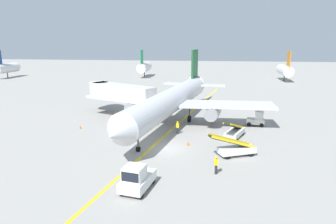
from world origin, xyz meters
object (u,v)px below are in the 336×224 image
at_px(belt_loader_aft_hold, 235,131).
at_px(ground_crew_marshaller, 178,127).
at_px(ground_crew_wing_walker, 216,164).
at_px(safety_cone_wingtip_left, 80,127).
at_px(safety_cone_nose_left, 188,144).
at_px(jet_bridge, 117,92).
at_px(baggage_tug_near_wing, 257,119).
at_px(airliner, 172,100).
at_px(safety_cone_nose_right, 212,122).
at_px(pushback_tug, 137,179).
at_px(belt_loader_forward_hold, 236,148).

relative_size(belt_loader_aft_hold, ground_crew_marshaller, 3.00).
relative_size(ground_crew_wing_walker, safety_cone_wingtip_left, 3.86).
bearing_deg(safety_cone_nose_left, ground_crew_wing_walker, -67.26).
bearing_deg(ground_crew_marshaller, jet_bridge, 138.10).
bearing_deg(jet_bridge, baggage_tug_near_wing, -11.84).
distance_m(jet_bridge, belt_loader_aft_hold, 20.97).
bearing_deg(airliner, safety_cone_wingtip_left, -160.08).
xyz_separation_m(jet_bridge, ground_crew_marshaller, (10.98, -9.85, -2.63)).
relative_size(belt_loader_aft_hold, safety_cone_nose_right, 11.61).
bearing_deg(airliner, baggage_tug_near_wing, 1.42).
height_order(pushback_tug, belt_loader_forward_hold, belt_loader_forward_hold).
bearing_deg(belt_loader_aft_hold, belt_loader_forward_hold, -93.17).
bearing_deg(safety_cone_nose_right, ground_crew_wing_walker, -88.86).
xyz_separation_m(baggage_tug_near_wing, safety_cone_nose_left, (-8.92, -9.43, -0.71)).
height_order(pushback_tug, safety_cone_nose_right, pushback_tug).
bearing_deg(baggage_tug_near_wing, airliner, -178.58).
height_order(airliner, safety_cone_nose_left, airliner).
relative_size(pushback_tug, safety_cone_wingtip_left, 8.79).
bearing_deg(jet_bridge, belt_loader_forward_hold, -42.79).
bearing_deg(safety_cone_nose_left, safety_cone_nose_right, 74.52).
xyz_separation_m(belt_loader_aft_hold, safety_cone_nose_left, (-5.43, -3.65, -0.56)).
relative_size(jet_bridge, belt_loader_forward_hold, 2.45).
height_order(jet_bridge, safety_cone_nose_left, jet_bridge).
xyz_separation_m(pushback_tug, belt_loader_aft_hold, (8.70, 14.78, -0.22)).
height_order(pushback_tug, baggage_tug_near_wing, pushback_tug).
xyz_separation_m(belt_loader_forward_hold, safety_cone_nose_left, (-5.09, 2.47, -0.56)).
xyz_separation_m(ground_crew_wing_walker, safety_cone_wingtip_left, (-18.06, 11.99, -0.69)).
height_order(belt_loader_forward_hold, safety_cone_wingtip_left, belt_loader_forward_hold).
bearing_deg(belt_loader_aft_hold, safety_cone_wingtip_left, 176.88).
xyz_separation_m(baggage_tug_near_wing, belt_loader_forward_hold, (-3.82, -11.89, -0.15)).
relative_size(pushback_tug, safety_cone_nose_left, 8.79).
height_order(ground_crew_wing_walker, safety_cone_nose_left, ground_crew_wing_walker).
distance_m(ground_crew_marshaller, ground_crew_wing_walker, 12.25).
relative_size(belt_loader_aft_hold, safety_cone_wingtip_left, 11.61).
bearing_deg(safety_cone_nose_left, airliner, 108.17).
bearing_deg(safety_cone_nose_left, ground_crew_marshaller, 112.04).
bearing_deg(baggage_tug_near_wing, belt_loader_forward_hold, -107.83).
bearing_deg(safety_cone_nose_right, pushback_tug, -105.96).
xyz_separation_m(belt_loader_aft_hold, ground_crew_marshaller, (-7.09, 0.44, 0.13)).
relative_size(belt_loader_forward_hold, belt_loader_aft_hold, 0.99).
height_order(pushback_tug, safety_cone_wingtip_left, pushback_tug).
height_order(baggage_tug_near_wing, safety_cone_nose_left, baggage_tug_near_wing).
bearing_deg(safety_cone_nose_left, safety_cone_wingtip_left, 162.40).
height_order(belt_loader_forward_hold, belt_loader_aft_hold, same).
bearing_deg(belt_loader_forward_hold, airliner, 124.90).
distance_m(airliner, ground_crew_marshaller, 5.78).
distance_m(pushback_tug, safety_cone_nose_left, 11.62).
distance_m(jet_bridge, safety_cone_wingtip_left, 10.05).
bearing_deg(airliner, belt_loader_aft_hold, -33.02).
bearing_deg(ground_crew_wing_walker, belt_loader_aft_hold, 77.54).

